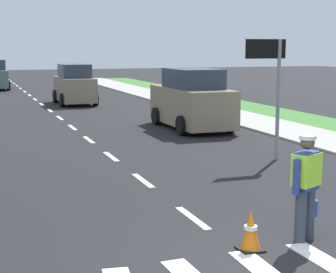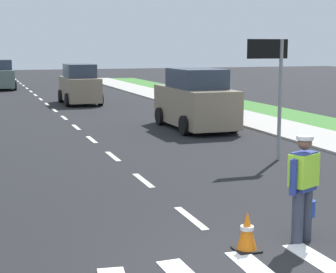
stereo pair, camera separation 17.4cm
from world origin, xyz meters
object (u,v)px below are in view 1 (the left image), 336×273
at_px(road_worker, 306,182).
at_px(lane_direction_sign, 271,70).
at_px(car_outgoing_far, 75,86).
at_px(traffic_cone_near, 251,231).
at_px(car_parked_far, 192,101).

relative_size(road_worker, lane_direction_sign, 0.52).
bearing_deg(road_worker, car_outgoing_far, 88.83).
xyz_separation_m(road_worker, car_outgoing_far, (0.45, 22.31, 0.04)).
distance_m(traffic_cone_near, car_outgoing_far, 22.49).
distance_m(traffic_cone_near, car_parked_far, 12.65).
distance_m(lane_direction_sign, car_parked_far, 6.27).
distance_m(car_outgoing_far, car_parked_far, 10.70).
height_order(lane_direction_sign, traffic_cone_near, lane_direction_sign).
bearing_deg(car_outgoing_far, car_parked_far, -76.85).
bearing_deg(lane_direction_sign, car_outgoing_far, 97.50).
xyz_separation_m(road_worker, lane_direction_sign, (2.63, 5.77, 1.48)).
distance_m(lane_direction_sign, car_outgoing_far, 16.74).
relative_size(lane_direction_sign, car_outgoing_far, 0.84).
distance_m(road_worker, car_outgoing_far, 22.31).
bearing_deg(road_worker, car_parked_far, 76.35).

